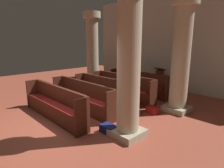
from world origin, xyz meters
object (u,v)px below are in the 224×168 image
Objects in this scene: pillar_aisle_side at (181,54)px; hymn_book at (118,79)px; pew_row_2 at (104,90)px; pew_row_3 at (82,96)px; lectern at (159,80)px; kneeler_box_navy at (108,129)px; kneeler_box_red at (152,110)px; pew_row_4 at (54,102)px; pew_row_0 at (138,82)px; pillar_aisle_rear at (129,60)px; pillar_far_side at (92,50)px; pew_row_1 at (122,86)px.

hymn_book is (-1.75, -1.05, -0.92)m from pillar_aisle_side.
pew_row_2 is 1.01m from pew_row_3.
kneeler_box_navy is at bearing -71.75° from lectern.
kneeler_box_navy is (-0.00, -1.94, -0.02)m from kneeler_box_red.
pew_row_3 is 8.33× the size of kneeler_box_red.
pew_row_2 is 2.03m from pew_row_4.
pew_row_3 and pew_row_4 have the same top height.
pew_row_0 is 3.04m from pew_row_3.
pew_row_4 is (0.00, -2.03, 0.00)m from pew_row_2.
pew_row_3 is at bearing -135.85° from pillar_aisle_side.
pillar_aisle_rear is 16.89× the size of hymn_book.
kneeler_box_red is at bearing 38.05° from pew_row_3.
kneeler_box_navy is at bearing -33.82° from pillar_far_side.
hymn_book is 1.58m from kneeler_box_red.
pillar_aisle_side is at bearing 28.10° from pew_row_2.
pillar_aisle_side reaches higher than hymn_book.
pew_row_4 is at bearing -90.00° from pew_row_3.
pillar_aisle_side is at bearing 80.49° from kneeler_box_navy.
pew_row_3 is 1.42m from hymn_book.
kneeler_box_navy is (1.86, -3.52, -0.41)m from pew_row_0.
pillar_far_side is at bearing 150.97° from pillar_aisle_rear.
kneeler_box_red is (1.87, 1.46, -0.39)m from pew_row_3.
pew_row_4 is at bearing -104.56° from hymn_book.
pew_row_2 is 1.00× the size of pew_row_4.
pew_row_4 is 2.81m from pillar_aisle_rear.
pillar_aisle_rear reaches higher than pew_row_1.
pillar_aisle_side is 16.89× the size of hymn_book.
pew_row_1 is at bearing 126.60° from kneeler_box_navy.
pillar_aisle_rear is at bearing -39.92° from hymn_book.
pew_row_3 is 3.52m from pillar_aisle_side.
pillar_aisle_side is (2.32, 3.27, 1.39)m from pew_row_4.
pew_row_0 is at bearing 117.87° from kneeler_box_navy.
pew_row_0 is at bearing 90.00° from pew_row_3.
pillar_aisle_side reaches higher than lectern.
pillar_far_side is (-2.27, 1.28, 1.39)m from pew_row_2.
pew_row_3 is 0.84× the size of pillar_aisle_side.
pew_row_1 is 1.12m from hymn_book.
pew_row_1 reaches higher than kneeler_box_navy.
pew_row_0 is 1.01m from pew_row_1.
pillar_aisle_side is at bearing 5.54° from pew_row_1.
pew_row_2 reaches higher than kneeler_box_red.
pillar_far_side is at bearing 173.44° from pew_row_1.
pew_row_3 is at bearing 173.63° from pillar_aisle_rear.
pew_row_4 is (0.00, -1.01, 0.00)m from pew_row_3.
pew_row_4 is 4.25m from pillar_aisle_side.
pew_row_2 is at bearing -94.54° from lectern.
lectern is at bearing 87.17° from pew_row_4.
pew_row_0 is at bearing 90.00° from pew_row_1.
pillar_far_side is at bearing -161.66° from pew_row_0.
hymn_book is (0.31, -3.16, 0.54)m from lectern.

